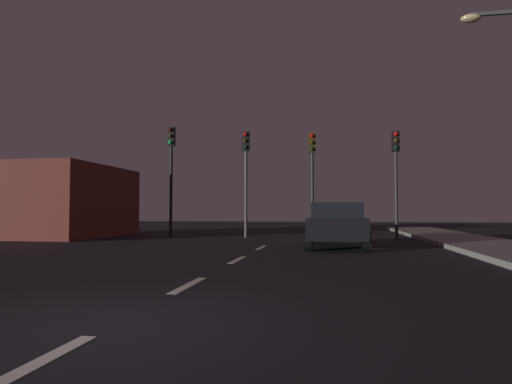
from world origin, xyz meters
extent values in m
plane|color=black|center=(0.00, 7.00, 0.00)|extent=(80.00, 80.00, 0.00)
cube|color=silver|center=(0.00, -1.20, 0.00)|extent=(0.16, 1.60, 0.01)
cube|color=silver|center=(0.00, 2.60, 0.00)|extent=(0.16, 1.60, 0.01)
cube|color=silver|center=(0.00, 6.40, 0.00)|extent=(0.16, 1.60, 0.01)
cube|color=silver|center=(0.00, 10.20, 0.00)|extent=(0.16, 1.60, 0.01)
cylinder|color=black|center=(-5.17, 15.34, 2.62)|extent=(0.14, 0.14, 5.24)
cube|color=black|center=(-5.17, 15.34, 4.79)|extent=(0.32, 0.24, 0.90)
sphere|color=#3F0C0C|center=(-5.17, 15.18, 5.09)|extent=(0.20, 0.20, 0.20)
sphere|color=#3F2D0C|center=(-5.17, 15.18, 4.79)|extent=(0.20, 0.20, 0.20)
sphere|color=#19D84C|center=(-5.17, 15.18, 4.49)|extent=(0.20, 0.20, 0.20)
cylinder|color=#4C4C51|center=(-1.55, 15.34, 2.46)|extent=(0.14, 0.14, 4.91)
cube|color=black|center=(-1.55, 15.34, 4.46)|extent=(0.32, 0.24, 0.90)
sphere|color=red|center=(-1.55, 15.18, 4.76)|extent=(0.20, 0.20, 0.20)
sphere|color=#3F2D0C|center=(-1.55, 15.18, 4.46)|extent=(0.20, 0.20, 0.20)
sphere|color=#0C3319|center=(-1.55, 15.18, 4.16)|extent=(0.20, 0.20, 0.20)
cylinder|color=#2D2D30|center=(1.50, 15.34, 2.38)|extent=(0.14, 0.14, 4.75)
cube|color=#382D0C|center=(1.50, 15.34, 4.30)|extent=(0.32, 0.24, 0.90)
sphere|color=red|center=(1.50, 15.18, 4.60)|extent=(0.20, 0.20, 0.20)
sphere|color=#3F2D0C|center=(1.50, 15.18, 4.30)|extent=(0.20, 0.20, 0.20)
sphere|color=#0C3319|center=(1.50, 15.18, 4.00)|extent=(0.20, 0.20, 0.20)
cylinder|color=#2D2D30|center=(5.11, 15.34, 2.36)|extent=(0.14, 0.14, 4.73)
cube|color=black|center=(5.11, 15.34, 4.28)|extent=(0.32, 0.24, 0.90)
sphere|color=red|center=(5.11, 15.18, 4.58)|extent=(0.20, 0.20, 0.20)
sphere|color=#3F2D0C|center=(5.11, 15.18, 4.28)|extent=(0.20, 0.20, 0.20)
sphere|color=#0C3319|center=(5.11, 15.18, 3.98)|extent=(0.20, 0.20, 0.20)
cube|color=black|center=(2.52, 10.81, 0.66)|extent=(1.92, 4.36, 0.68)
cube|color=black|center=(2.52, 10.60, 1.25)|extent=(1.67, 1.97, 0.51)
cylinder|color=black|center=(1.67, 12.44, 0.32)|extent=(0.23, 0.64, 0.64)
cylinder|color=black|center=(3.42, 12.42, 0.32)|extent=(0.23, 0.64, 0.64)
cylinder|color=black|center=(1.63, 9.21, 0.32)|extent=(0.23, 0.64, 0.64)
cylinder|color=black|center=(3.38, 9.18, 0.32)|extent=(0.23, 0.64, 0.64)
cube|color=#4C4C51|center=(7.04, 8.70, 6.81)|extent=(1.51, 0.10, 0.10)
ellipsoid|color=#F2D88C|center=(6.29, 8.70, 6.71)|extent=(0.56, 0.36, 0.24)
cube|color=maroon|center=(-10.64, 14.79, 1.69)|extent=(5.29, 6.45, 3.37)
camera|label=1|loc=(2.33, -4.36, 1.22)|focal=30.65mm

